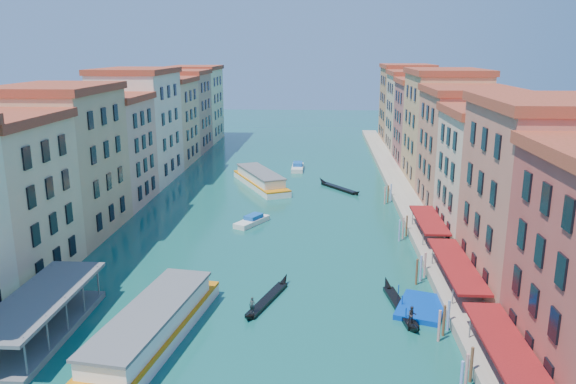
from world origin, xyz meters
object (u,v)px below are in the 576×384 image
gondola_right (401,306)px  vaporetto_stop (42,320)px  blue_dock (421,307)px  vaporetto_near (152,327)px  vaporetto_far (260,179)px  gondola_fore (267,298)px

gondola_right → vaporetto_stop: bearing=-176.8°
gondola_right → blue_dock: (2.03, 0.24, -0.18)m
blue_dock → vaporetto_near: bearing=-142.9°
vaporetto_near → blue_dock: bearing=26.2°
vaporetto_far → gondola_right: 52.61m
vaporetto_far → gondola_right: size_ratio=1.68×
vaporetto_stop → vaporetto_near: (10.00, -0.70, -0.02)m
vaporetto_near → gondola_fore: vaporetto_near is taller
vaporetto_stop → vaporetto_far: bearing=76.8°
vaporetto_stop → vaporetto_near: vaporetto_stop is taller
vaporetto_far → blue_dock: 53.15m
vaporetto_stop → blue_dock: bearing=11.6°
gondola_right → gondola_fore: bearing=166.2°
vaporetto_stop → gondola_fore: size_ratio=1.57×
vaporetto_far → blue_dock: bearing=-92.2°
blue_dock → gondola_right: bearing=-153.8°
vaporetto_far → gondola_fore: vaporetto_far is taller
vaporetto_far → gondola_right: bearing=-94.3°
vaporetto_near → gondola_right: bearing=27.1°
vaporetto_near → gondola_fore: size_ratio=2.07×
gondola_fore → gondola_right: 13.05m
blue_dock → vaporetto_stop: bearing=-149.0°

